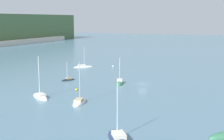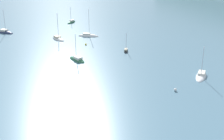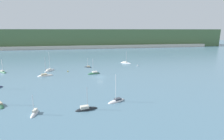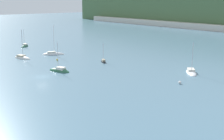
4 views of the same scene
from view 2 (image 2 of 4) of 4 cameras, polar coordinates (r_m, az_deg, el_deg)
The scene contains 10 objects.
ground_plane at distance 87.22m, azimuth -9.90°, elevation 0.70°, with size 600.00×600.00×0.00m, color slate.
sailboat_1 at distance 115.31m, azimuth -4.38°, elevation 6.21°, with size 5.71×7.55×11.02m.
sailboat_2 at distance 126.51m, azimuth -18.96°, elevation 6.50°, with size 7.69×6.78×10.02m.
sailboat_3 at distance 90.85m, azimuth -6.40°, elevation 1.83°, with size 6.96×4.27×8.66m.
sailboat_4 at distance 98.29m, azimuth 2.57°, elevation 3.51°, with size 4.78×3.27×6.34m.
sailboat_5 at distance 82.34m, azimuth 15.97°, elevation -1.04°, with size 7.37×7.26×8.61m.
sailboat_8 at distance 137.35m, azimuth -7.42°, elevation 8.62°, with size 5.50×5.48×7.85m.
sailboat_9 at distance 112.79m, azimuth -9.82°, elevation 5.60°, with size 7.59×4.17×10.25m.
mooring_buoy_0 at distance 72.59m, azimuth 11.51°, elevation -3.55°, with size 0.69×0.69×0.69m.
mooring_buoy_1 at distance 104.82m, azimuth -4.81°, elevation 4.72°, with size 0.59×0.59×0.59m.
Camera 2 is at (79.96, -16.34, 30.77)m, focal length 50.00 mm.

